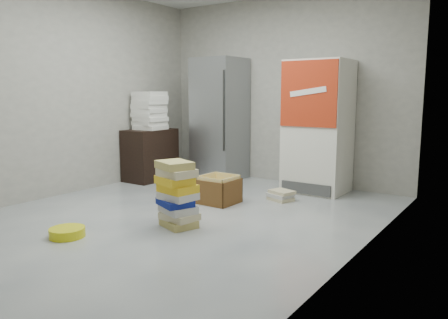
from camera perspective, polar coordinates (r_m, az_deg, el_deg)
name	(u,v)px	position (r m, az deg, el deg)	size (l,w,h in m)	color
ground	(176,217)	(4.88, -6.35, -7.53)	(5.00, 5.00, 0.00)	#B2B2AE
room_shell	(173,50)	(4.71, -6.72, 13.97)	(4.04, 5.04, 2.82)	#A7A196
steel_fridge	(220,119)	(6.94, -0.53, 5.27)	(0.70, 0.72, 1.90)	gray
coke_cooler	(318,127)	(6.14, 12.16, 4.22)	(0.80, 0.73, 1.80)	silver
wood_shelf	(150,155)	(6.96, -9.61, 0.61)	(0.50, 0.80, 0.80)	black
supply_box_stack	(150,111)	(6.89, -9.69, 6.31)	(0.45, 0.43, 0.58)	silver
phonebook_stack_main	(177,194)	(4.47, -6.16, -4.53)	(0.46, 0.42, 0.68)	tan
phonebook_stack_side	(281,195)	(5.64, 7.43, -4.67)	(0.37, 0.32, 0.13)	#BFB188
cardboard_box	(219,192)	(5.45, -0.68, -4.23)	(0.44, 0.44, 0.35)	yellow
bucket_lid	(67,232)	(4.46, -19.80, -8.95)	(0.33, 0.33, 0.09)	yellow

